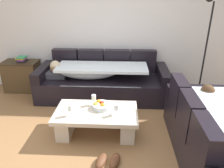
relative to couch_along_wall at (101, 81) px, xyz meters
The scene contains 14 objects.
ground_plane 1.66m from the couch_along_wall, 91.37° to the right, with size 14.00×14.00×0.00m, color olive.
back_wall 1.15m from the couch_along_wall, 94.24° to the left, with size 9.00×0.10×2.70m, color silver.
couch_along_wall is the anchor object (origin of this frame).
couch_near_window 2.32m from the couch_along_wall, 46.77° to the right, with size 0.92×1.97×0.88m.
coffee_table 1.24m from the couch_along_wall, 87.16° to the right, with size 1.20×0.68×0.38m.
fruit_bowl 1.15m from the couch_along_wall, 83.74° to the right, with size 0.28×0.28×0.10m.
wine_glass_near_left 1.41m from the couch_along_wall, 101.68° to the right, with size 0.07×0.07×0.17m.
wine_glass_near_right 1.38m from the couch_along_wall, 74.92° to the right, with size 0.07×0.07×0.17m.
wine_glass_far_back 1.06m from the couch_along_wall, 89.69° to the right, with size 0.07×0.07×0.17m.
open_magazine 1.26m from the couch_along_wall, 71.88° to the right, with size 0.28×0.21×0.01m, color white.
side_cabinet 1.71m from the couch_along_wall, behind, with size 0.72×0.44×0.64m.
book_stack_on_cabinet 1.70m from the couch_along_wall, behind, with size 0.21×0.22×0.11m.
floor_lamp 2.08m from the couch_along_wall, ahead, with size 0.33×0.31×1.95m.
pair_of_shoes 1.91m from the couch_along_wall, 81.56° to the right, with size 0.35×0.30×0.09m.
Camera 1 is at (0.47, -2.32, 2.00)m, focal length 34.70 mm.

